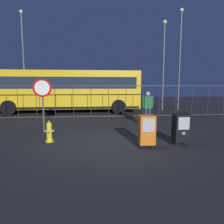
# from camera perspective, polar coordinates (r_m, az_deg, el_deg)

# --- Properties ---
(ground_plane) EXTENTS (60.00, 60.00, 0.00)m
(ground_plane) POSITION_cam_1_polar(r_m,az_deg,el_deg) (7.03, -1.47, -8.55)
(ground_plane) COLOR #262628
(fire_hydrant) EXTENTS (0.33, 0.32, 0.75)m
(fire_hydrant) POSITION_cam_1_polar(r_m,az_deg,el_deg) (7.36, -17.18, -5.33)
(fire_hydrant) COLOR yellow
(fire_hydrant) RESTS_ON ground_plane
(newspaper_box_primary) EXTENTS (0.48, 0.42, 1.02)m
(newspaper_box_primary) POSITION_cam_1_polar(r_m,az_deg,el_deg) (7.00, 18.75, -4.20)
(newspaper_box_primary) COLOR black
(newspaper_box_primary) RESTS_ON ground_plane
(newspaper_box_secondary) EXTENTS (0.48, 0.42, 1.02)m
(newspaper_box_secondary) POSITION_cam_1_polar(r_m,az_deg,el_deg) (6.42, 9.66, -4.93)
(newspaper_box_secondary) COLOR black
(newspaper_box_secondary) RESTS_ON ground_plane
(stop_sign) EXTENTS (0.71, 0.31, 2.23)m
(stop_sign) POSITION_cam_1_polar(r_m,az_deg,el_deg) (8.89, -18.88, 4.82)
(stop_sign) COLOR #4C4F54
(stop_sign) RESTS_ON ground_plane
(pedestrian) EXTENTS (0.55, 0.22, 1.67)m
(pedestrian) POSITION_cam_1_polar(r_m,az_deg,el_deg) (9.90, 9.94, 1.50)
(pedestrian) COLOR #382D51
(pedestrian) RESTS_ON ground_plane
(fence_barrier) EXTENTS (18.03, 0.04, 2.00)m
(fence_barrier) POSITION_cam_1_polar(r_m,az_deg,el_deg) (12.30, -3.41, 3.01)
(fence_barrier) COLOR #2D2D33
(fence_barrier) RESTS_ON ground_plane
(bus_near) EXTENTS (10.51, 2.81, 3.00)m
(bus_near) POSITION_cam_1_polar(r_m,az_deg,el_deg) (15.37, -12.58, 6.25)
(bus_near) COLOR gold
(bus_near) RESTS_ON ground_plane
(bus_far) EXTENTS (10.56, 3.00, 3.00)m
(bus_far) POSITION_cam_1_polar(r_m,az_deg,el_deg) (19.41, -14.46, 6.35)
(bus_far) COLOR gold
(bus_far) RESTS_ON ground_plane
(street_light_near_left) EXTENTS (0.32, 0.32, 8.67)m
(street_light_near_left) POSITION_cam_1_polar(r_m,az_deg,el_deg) (20.89, -23.62, 14.86)
(street_light_near_left) COLOR #4C4F54
(street_light_near_left) RESTS_ON ground_plane
(street_light_near_right) EXTENTS (0.32, 0.32, 6.97)m
(street_light_near_right) POSITION_cam_1_polar(r_m,az_deg,el_deg) (16.97, 14.26, 14.19)
(street_light_near_right) COLOR #4C4F54
(street_light_near_right) RESTS_ON ground_plane
(street_light_far_left) EXTENTS (0.32, 0.32, 7.96)m
(street_light_far_left) POSITION_cam_1_polar(r_m,az_deg,el_deg) (17.73, 18.50, 15.39)
(street_light_far_left) COLOR #4C4F54
(street_light_far_left) RESTS_ON ground_plane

